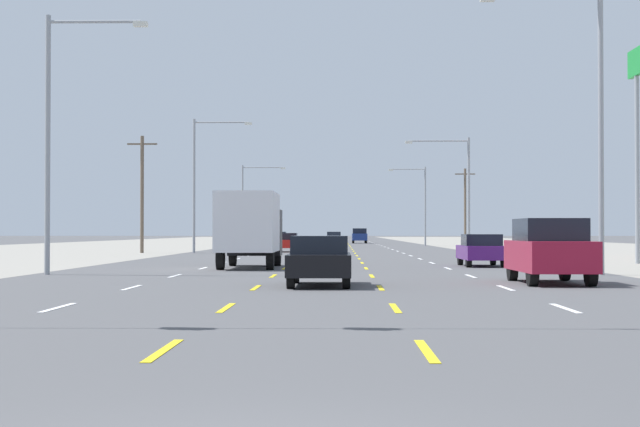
{
  "coord_description": "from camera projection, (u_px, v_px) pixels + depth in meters",
  "views": [
    {
      "loc": [
        0.59,
        -6.53,
        1.59
      ],
      "look_at": [
        -0.71,
        63.03,
        2.81
      ],
      "focal_mm": 57.1,
      "sensor_mm": 36.0,
      "label": 1
    }
  ],
  "objects": [
    {
      "name": "signal_span_wire",
      "position": [
        304.0,
        33.0,
        17.5
      ],
      "size": [
        25.34,
        0.53,
        8.66
      ],
      "color": "brown",
      "rests_on": "ground"
    },
    {
      "name": "utility_pole_right_row_2",
      "position": [
        465.0,
        205.0,
        110.61
      ],
      "size": [
        2.2,
        0.26,
        8.43
      ],
      "color": "brown",
      "rests_on": "ground"
    },
    {
      "name": "pole_sign_right_row_1",
      "position": [
        637.0,
        102.0,
        50.03
      ],
      "size": [
        0.24,
        2.33,
        10.6
      ],
      "color": "gray",
      "rests_on": "ground"
    },
    {
      "name": "hatchback_center_turn_farther",
      "position": [
        334.0,
        238.0,
        119.16
      ],
      "size": [
        1.72,
        3.9,
        1.54
      ],
      "color": "white",
      "rests_on": "ground"
    },
    {
      "name": "lane_markings",
      "position": [
        334.0,
        246.0,
        110.98
      ],
      "size": [
        10.64,
        227.6,
        0.01
      ],
      "color": "white",
      "rests_on": "ground"
    },
    {
      "name": "suv_inner_right_distant_a",
      "position": [
        359.0,
        236.0,
        135.42
      ],
      "size": [
        1.98,
        4.9,
        1.98
      ],
      "color": "navy",
      "rests_on": "ground"
    },
    {
      "name": "streetlight_left_row_1",
      "position": [
        200.0,
        175.0,
        75.2
      ],
      "size": [
        4.39,
        0.26,
        9.92
      ],
      "color": "gray",
      "rests_on": "ground"
    },
    {
      "name": "sedan_center_turn_nearest",
      "position": [
        320.0,
        260.0,
        29.63
      ],
      "size": [
        1.8,
        4.5,
        1.46
      ],
      "color": "black",
      "rests_on": "ground"
    },
    {
      "name": "streetlight_left_row_2",
      "position": [
        248.0,
        198.0,
        112.96
      ],
      "size": [
        4.87,
        0.26,
        8.95
      ],
      "color": "gray",
      "rests_on": "ground"
    },
    {
      "name": "hatchback_far_left_farthest",
      "position": [
        280.0,
        238.0,
        125.89
      ],
      "size": [
        1.72,
        3.9,
        1.54
      ],
      "color": "white",
      "rests_on": "ground"
    },
    {
      "name": "ground_plane",
      "position": [
        331.0,
        254.0,
        72.49
      ],
      "size": [
        572.0,
        572.0,
        0.0
      ],
      "primitive_type": "plane",
      "color": "#4C4C4F"
    },
    {
      "name": "sedan_inner_left_far",
      "position": [
        287.0,
        242.0,
        78.57
      ],
      "size": [
        1.8,
        4.5,
        1.46
      ],
      "color": "red",
      "rests_on": "ground"
    },
    {
      "name": "streetlight_right_row_1",
      "position": [
        461.0,
        184.0,
        74.83
      ],
      "size": [
        4.77,
        0.26,
        8.52
      ],
      "color": "gray",
      "rests_on": "ground"
    },
    {
      "name": "utility_pole_left_row_1",
      "position": [
        142.0,
        192.0,
        74.55
      ],
      "size": [
        2.2,
        0.26,
        8.6
      ],
      "color": "brown",
      "rests_on": "ground"
    },
    {
      "name": "streetlight_right_row_0",
      "position": [
        589.0,
        109.0,
        37.08
      ],
      "size": [
        4.48,
        0.26,
        10.46
      ],
      "color": "gray",
      "rests_on": "ground"
    },
    {
      "name": "streetlight_right_row_2",
      "position": [
        421.0,
        199.0,
        112.6
      ],
      "size": [
        4.17,
        0.26,
        8.74
      ],
      "color": "gray",
      "rests_on": "ground"
    },
    {
      "name": "box_truck_inner_left_mid",
      "position": [
        250.0,
        226.0,
        44.06
      ],
      "size": [
        2.4,
        7.2,
        3.23
      ],
      "color": "black",
      "rests_on": "ground"
    },
    {
      "name": "streetlight_left_row_0",
      "position": [
        58.0,
        125.0,
        37.43
      ],
      "size": [
        3.79,
        0.26,
        9.58
      ],
      "color": "gray",
      "rests_on": "ground"
    },
    {
      "name": "suv_far_right_near",
      "position": [
        549.0,
        250.0,
        30.99
      ],
      "size": [
        1.98,
        4.9,
        1.98
      ],
      "color": "maroon",
      "rests_on": "ground"
    },
    {
      "name": "sedan_far_right_midfar",
      "position": [
        481.0,
        250.0,
        46.26
      ],
      "size": [
        1.8,
        4.5,
        1.46
      ],
      "color": "#4C196B",
      "rests_on": "ground"
    }
  ]
}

